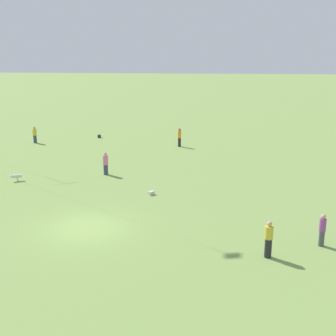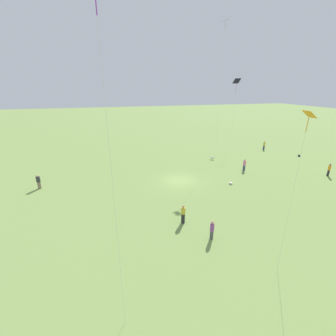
{
  "view_description": "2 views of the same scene",
  "coord_description": "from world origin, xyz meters",
  "px_view_note": "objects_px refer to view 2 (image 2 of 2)",
  "views": [
    {
      "loc": [
        23.33,
        6.21,
        9.93
      ],
      "look_at": [
        0.23,
        4.48,
        3.55
      ],
      "focal_mm": 50.0,
      "sensor_mm": 36.0,
      "label": 1
    },
    {
      "loc": [
        8.95,
        26.0,
        11.74
      ],
      "look_at": [
        3.38,
        6.24,
        4.29
      ],
      "focal_mm": 24.0,
      "sensor_mm": 36.0,
      "label": 2
    }
  ],
  "objects_px": {
    "person_5": "(264,145)",
    "picnic_bag_0": "(299,156)",
    "person_3": "(244,165)",
    "person_0": "(329,170)",
    "dog_0": "(212,158)",
    "person_2": "(39,182)",
    "kite_2": "(307,128)",
    "person_7": "(183,214)",
    "person_4": "(212,230)",
    "picnic_bag_1": "(231,183)",
    "kite_5": "(225,33)",
    "kite_1": "(237,83)"
  },
  "relations": [
    {
      "from": "picnic_bag_1",
      "to": "person_5",
      "type": "bearing_deg",
      "value": -138.76
    },
    {
      "from": "person_4",
      "to": "dog_0",
      "type": "bearing_deg",
      "value": 176.15
    },
    {
      "from": "person_0",
      "to": "person_2",
      "type": "xyz_separation_m",
      "value": [
        37.74,
        -6.36,
        -0.04
      ]
    },
    {
      "from": "kite_5",
      "to": "person_4",
      "type": "bearing_deg",
      "value": 4.88
    },
    {
      "from": "person_2",
      "to": "kite_1",
      "type": "distance_m",
      "value": 36.89
    },
    {
      "from": "person_4",
      "to": "person_2",
      "type": "bearing_deg",
      "value": -109.92
    },
    {
      "from": "person_0",
      "to": "picnic_bag_1",
      "type": "xyz_separation_m",
      "value": [
        14.55,
        -1.13,
        -0.79
      ]
    },
    {
      "from": "kite_5",
      "to": "person_0",
      "type": "bearing_deg",
      "value": 69.26
    },
    {
      "from": "person_5",
      "to": "picnic_bag_1",
      "type": "distance_m",
      "value": 20.13
    },
    {
      "from": "person_7",
      "to": "kite_5",
      "type": "bearing_deg",
      "value": -117.89
    },
    {
      "from": "kite_5",
      "to": "dog_0",
      "type": "relative_size",
      "value": 27.61
    },
    {
      "from": "person_7",
      "to": "dog_0",
      "type": "xyz_separation_m",
      "value": [
        -11.1,
        -16.62,
        -0.55
      ]
    },
    {
      "from": "person_0",
      "to": "kite_2",
      "type": "height_order",
      "value": "kite_2"
    },
    {
      "from": "picnic_bag_0",
      "to": "person_2",
      "type": "bearing_deg",
      "value": 3.08
    },
    {
      "from": "person_0",
      "to": "person_7",
      "type": "distance_m",
      "value": 23.91
    },
    {
      "from": "person_3",
      "to": "kite_5",
      "type": "height_order",
      "value": "kite_5"
    },
    {
      "from": "person_0",
      "to": "person_3",
      "type": "relative_size",
      "value": 1.02
    },
    {
      "from": "kite_5",
      "to": "picnic_bag_1",
      "type": "relative_size",
      "value": 45.54
    },
    {
      "from": "person_3",
      "to": "person_7",
      "type": "xyz_separation_m",
      "value": [
        13.25,
        10.46,
        0.03
      ]
    },
    {
      "from": "kite_1",
      "to": "kite_5",
      "type": "distance_m",
      "value": 9.93
    },
    {
      "from": "kite_2",
      "to": "kite_5",
      "type": "bearing_deg",
      "value": 32.68
    },
    {
      "from": "person_4",
      "to": "kite_1",
      "type": "bearing_deg",
      "value": 169.33
    },
    {
      "from": "person_2",
      "to": "picnic_bag_1",
      "type": "distance_m",
      "value": 23.78
    },
    {
      "from": "person_7",
      "to": "dog_0",
      "type": "relative_size",
      "value": 2.33
    },
    {
      "from": "person_5",
      "to": "picnic_bag_0",
      "type": "xyz_separation_m",
      "value": [
        -2.95,
        5.81,
        -0.67
      ]
    },
    {
      "from": "dog_0",
      "to": "picnic_bag_0",
      "type": "distance_m",
      "value": 15.95
    },
    {
      "from": "person_4",
      "to": "kite_2",
      "type": "xyz_separation_m",
      "value": [
        -2.98,
        4.1,
        8.79
      ]
    },
    {
      "from": "person_0",
      "to": "kite_2",
      "type": "relative_size",
      "value": 0.17
    },
    {
      "from": "person_0",
      "to": "picnic_bag_1",
      "type": "bearing_deg",
      "value": -171.94
    },
    {
      "from": "person_0",
      "to": "person_2",
      "type": "relative_size",
      "value": 1.0
    },
    {
      "from": "person_4",
      "to": "kite_2",
      "type": "distance_m",
      "value": 10.14
    },
    {
      "from": "person_2",
      "to": "person_7",
      "type": "height_order",
      "value": "person_7"
    },
    {
      "from": "person_5",
      "to": "person_0",
      "type": "bearing_deg",
      "value": 119.95
    },
    {
      "from": "person_0",
      "to": "dog_0",
      "type": "distance_m",
      "value": 16.6
    },
    {
      "from": "person_2",
      "to": "person_3",
      "type": "relative_size",
      "value": 1.02
    },
    {
      "from": "dog_0",
      "to": "person_0",
      "type": "bearing_deg",
      "value": -72.42
    },
    {
      "from": "kite_2",
      "to": "person_0",
      "type": "bearing_deg",
      "value": -5.89
    },
    {
      "from": "person_5",
      "to": "kite_5",
      "type": "height_order",
      "value": "kite_5"
    },
    {
      "from": "person_3",
      "to": "person_5",
      "type": "height_order",
      "value": "person_3"
    },
    {
      "from": "person_3",
      "to": "picnic_bag_0",
      "type": "bearing_deg",
      "value": 114.19
    },
    {
      "from": "person_3",
      "to": "person_7",
      "type": "height_order",
      "value": "person_7"
    },
    {
      "from": "person_3",
      "to": "kite_2",
      "type": "xyz_separation_m",
      "value": [
        8.8,
        17.38,
        8.77
      ]
    },
    {
      "from": "kite_1",
      "to": "person_2",
      "type": "bearing_deg",
      "value": -53.19
    },
    {
      "from": "person_3",
      "to": "kite_5",
      "type": "xyz_separation_m",
      "value": [
        0.17,
        -8.69,
        18.63
      ]
    },
    {
      "from": "person_2",
      "to": "person_0",
      "type": "bearing_deg",
      "value": 24.47
    },
    {
      "from": "person_3",
      "to": "person_4",
      "type": "relative_size",
      "value": 1.04
    },
    {
      "from": "person_7",
      "to": "picnic_bag_1",
      "type": "relative_size",
      "value": 3.84
    },
    {
      "from": "person_0",
      "to": "picnic_bag_1",
      "type": "height_order",
      "value": "person_0"
    },
    {
      "from": "person_0",
      "to": "dog_0",
      "type": "height_order",
      "value": "person_0"
    },
    {
      "from": "kite_5",
      "to": "dog_0",
      "type": "distance_m",
      "value": 19.42
    }
  ]
}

